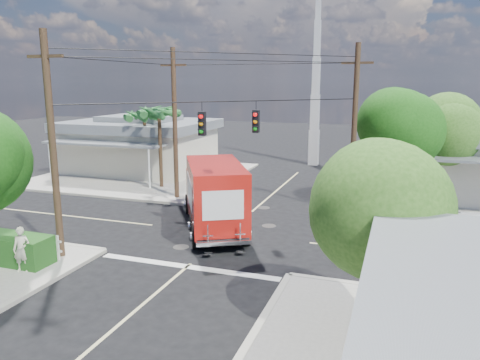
% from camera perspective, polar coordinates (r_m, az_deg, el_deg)
% --- Properties ---
extents(ground, '(120.00, 120.00, 0.00)m').
position_cam_1_polar(ground, '(22.36, -1.69, -6.53)').
color(ground, black).
rests_on(ground, ground).
extents(sidewalk_ne, '(14.12, 14.12, 0.14)m').
position_cam_1_polar(sidewalk_ne, '(31.66, 24.63, -1.96)').
color(sidewalk_ne, gray).
rests_on(sidewalk_ne, ground).
extents(sidewalk_nw, '(14.12, 14.12, 0.14)m').
position_cam_1_polar(sidewalk_nw, '(36.48, -11.67, 0.61)').
color(sidewalk_nw, gray).
rests_on(sidewalk_nw, ground).
extents(road_markings, '(32.00, 32.00, 0.01)m').
position_cam_1_polar(road_markings, '(21.06, -3.12, -7.71)').
color(road_markings, beige).
rests_on(road_markings, ground).
extents(building_nw, '(10.80, 10.20, 4.30)m').
position_cam_1_polar(building_nw, '(38.05, -12.05, 4.34)').
color(building_nw, beige).
rests_on(building_nw, sidewalk_nw).
extents(radio_tower, '(0.80, 0.80, 17.00)m').
position_cam_1_polar(radio_tower, '(40.46, 9.18, 9.76)').
color(radio_tower, silver).
rests_on(radio_tower, ground).
extents(tree_ne_front, '(4.21, 4.14, 6.66)m').
position_cam_1_polar(tree_ne_front, '(26.67, 18.40, 6.36)').
color(tree_ne_front, '#422D1C').
rests_on(tree_ne_front, sidewalk_ne).
extents(tree_ne_back, '(3.77, 3.66, 5.82)m').
position_cam_1_polar(tree_ne_back, '(29.00, 23.56, 5.22)').
color(tree_ne_back, '#422D1C').
rests_on(tree_ne_back, sidewalk_ne).
extents(tree_se, '(3.67, 3.54, 5.62)m').
position_cam_1_polar(tree_se, '(12.95, 16.16, -2.13)').
color(tree_se, '#422D1C').
rests_on(tree_se, sidewalk_se).
extents(palm_nw_front, '(3.01, 3.08, 5.59)m').
position_cam_1_polar(palm_nw_front, '(31.25, -9.84, 8.03)').
color(palm_nw_front, '#422D1C').
rests_on(palm_nw_front, sidewalk_nw).
extents(palm_nw_back, '(3.01, 3.08, 5.19)m').
position_cam_1_polar(palm_nw_back, '(33.57, -11.60, 7.59)').
color(palm_nw_back, '#422D1C').
rests_on(palm_nw_back, sidewalk_nw).
extents(utility_poles, '(12.00, 10.68, 9.00)m').
position_cam_1_polar(utility_poles, '(23.41, -4.01, 6.01)').
color(utility_poles, '#473321').
rests_on(utility_poles, ground).
extents(picket_fence, '(5.94, 0.06, 1.00)m').
position_cam_1_polar(picket_fence, '(21.88, -26.96, -6.42)').
color(picket_fence, silver).
rests_on(picket_fence, sidewalk_sw).
extents(vending_boxes, '(1.90, 0.50, 1.10)m').
position_cam_1_polar(vending_boxes, '(26.81, 16.30, -2.34)').
color(vending_boxes, '#AB191C').
rests_on(vending_boxes, sidewalk_ne).
extents(delivery_truck, '(5.65, 7.86, 3.34)m').
position_cam_1_polar(delivery_truck, '(22.66, -3.19, -1.82)').
color(delivery_truck, black).
rests_on(delivery_truck, ground).
extents(pedestrian, '(0.72, 0.60, 1.70)m').
position_cam_1_polar(pedestrian, '(19.25, -25.07, -7.68)').
color(pedestrian, beige).
rests_on(pedestrian, sidewalk_sw).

